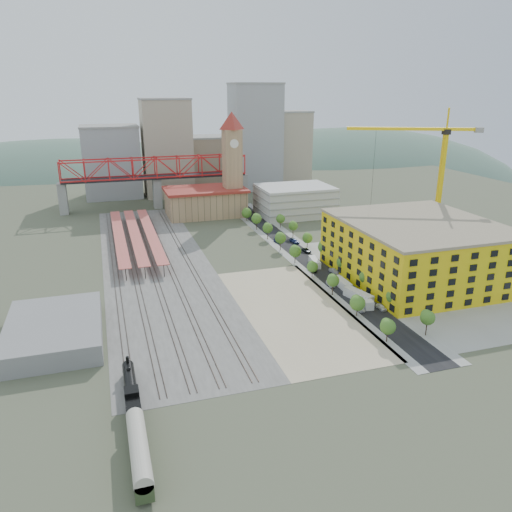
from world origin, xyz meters
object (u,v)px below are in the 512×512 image
object	(u,v)px
tower_crane	(434,163)
locomotive	(131,390)
site_trailer_a	(364,300)
site_trailer_c	(342,284)
coach	(139,453)
site_trailer_d	(315,262)
clock_tower	(232,154)
construction_building	(417,250)
site_trailer_b	(358,296)
car_0	(359,308)

from	to	relation	value
tower_crane	locomotive	bearing A→B (deg)	-149.17
site_trailer_a	site_trailer_c	size ratio (longest dim) A/B	1.02
coach	site_trailer_a	bearing A→B (deg)	35.07
coach	site_trailer_d	bearing A→B (deg)	50.69
clock_tower	construction_building	xyz separation A→B (m)	(34.00, -99.99, -19.29)
tower_crane	site_trailer_b	size ratio (longest dim) A/B	5.15
construction_building	site_trailer_b	bearing A→B (deg)	-157.91
locomotive	site_trailer_a	distance (m)	71.12
construction_building	locomotive	world-z (taller)	construction_building
coach	car_0	world-z (taller)	coach
site_trailer_b	site_trailer_c	size ratio (longest dim) A/B	1.11
clock_tower	tower_crane	xyz separation A→B (m)	(58.27, -70.82, 3.10)
locomotive	coach	size ratio (longest dim) A/B	1.20
site_trailer_b	site_trailer_d	xyz separation A→B (m)	(0.00, 31.08, -0.20)
construction_building	car_0	xyz separation A→B (m)	(-29.00, -16.88, -8.62)
clock_tower	locomotive	distance (m)	154.08
site_trailer_a	tower_crane	bearing A→B (deg)	47.12
tower_crane	site_trailer_d	size ratio (longest dim) A/B	6.01
site_trailer_b	site_trailer_c	distance (m)	10.17
clock_tower	site_trailer_c	bearing A→B (deg)	-85.44
locomotive	site_trailer_a	size ratio (longest dim) A/B	2.27
coach	site_trailer_c	distance (m)	89.00
site_trailer_b	coach	bearing A→B (deg)	-158.80
locomotive	coach	bearing A→B (deg)	-90.00
locomotive	site_trailer_c	size ratio (longest dim) A/B	2.32
clock_tower	site_trailer_d	size ratio (longest dim) A/B	6.07
clock_tower	site_trailer_b	size ratio (longest dim) A/B	5.20
clock_tower	site_trailer_d	bearing A→B (deg)	-84.25
clock_tower	site_trailer_b	xyz separation A→B (m)	(8.00, -110.55, -27.33)
clock_tower	tower_crane	bearing A→B (deg)	-50.56
clock_tower	tower_crane	size ratio (longest dim) A/B	1.01
clock_tower	car_0	xyz separation A→B (m)	(5.00, -116.87, -27.90)
site_trailer_b	clock_tower	bearing A→B (deg)	78.46
coach	site_trailer_b	distance (m)	82.53
coach	site_trailer_a	size ratio (longest dim) A/B	1.89
car_0	coach	bearing A→B (deg)	-137.45
clock_tower	tower_crane	world-z (taller)	clock_tower
clock_tower	coach	world-z (taller)	clock_tower
coach	tower_crane	distance (m)	149.38
site_trailer_c	site_trailer_b	bearing A→B (deg)	-89.67
clock_tower	site_trailer_b	bearing A→B (deg)	-85.86
tower_crane	site_trailer_d	distance (m)	59.49
car_0	site_trailer_b	bearing A→B (deg)	72.75
site_trailer_b	site_trailer_d	world-z (taller)	site_trailer_b
construction_building	site_trailer_a	xyz separation A→B (m)	(-26.00, -13.74, -8.15)
site_trailer_a	construction_building	bearing A→B (deg)	34.48
construction_building	coach	size ratio (longest dim) A/B	2.90
tower_crane	site_trailer_a	world-z (taller)	tower_crane
coach	tower_crane	xyz separation A→B (m)	(116.27, 89.24, 28.88)
site_trailer_c	site_trailer_d	bearing A→B (deg)	90.33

